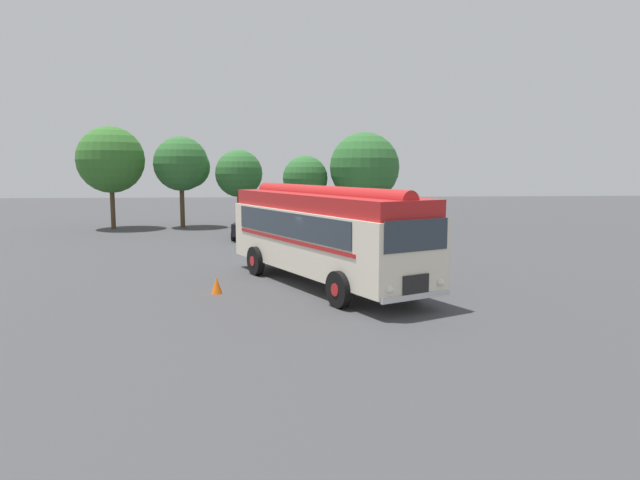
% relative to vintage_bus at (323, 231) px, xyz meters
% --- Properties ---
extents(ground_plane, '(120.00, 120.00, 0.00)m').
position_rel_vintage_bus_xyz_m(ground_plane, '(0.20, -0.07, -1.89)').
color(ground_plane, '#3D3D3F').
extents(vintage_bus, '(6.64, 10.14, 3.49)m').
position_rel_vintage_bus_xyz_m(vintage_bus, '(0.00, 0.00, 0.00)').
color(vintage_bus, silver).
rests_on(vintage_bus, ground).
extents(car_near_left, '(2.31, 4.36, 1.66)m').
position_rel_vintage_bus_xyz_m(car_near_left, '(-3.05, 13.65, -1.05)').
color(car_near_left, black).
rests_on(car_near_left, ground).
extents(car_mid_left, '(2.40, 4.40, 1.66)m').
position_rel_vintage_bus_xyz_m(car_mid_left, '(0.07, 13.85, -1.05)').
color(car_mid_left, '#144C28').
rests_on(car_mid_left, ground).
extents(car_mid_right, '(2.22, 4.33, 1.66)m').
position_rel_vintage_bus_xyz_m(car_mid_right, '(2.79, 13.54, -1.05)').
color(car_mid_right, '#B7BABF').
rests_on(car_mid_right, ground).
extents(tree_far_left, '(4.42, 4.42, 6.83)m').
position_rel_vintage_bus_xyz_m(tree_far_left, '(-12.77, 19.52, 2.72)').
color(tree_far_left, '#4C3823').
rests_on(tree_far_left, ground).
extents(tree_left_of_centre, '(3.82, 3.71, 6.22)m').
position_rel_vintage_bus_xyz_m(tree_left_of_centre, '(-7.97, 20.09, 2.39)').
color(tree_left_of_centre, '#4C3823').
rests_on(tree_left_of_centre, ground).
extents(tree_centre, '(3.23, 3.23, 5.32)m').
position_rel_vintage_bus_xyz_m(tree_centre, '(-4.12, 19.93, 1.76)').
color(tree_centre, '#4C3823').
rests_on(tree_centre, ground).
extents(tree_right_of_centre, '(3.03, 3.03, 4.90)m').
position_rel_vintage_bus_xyz_m(tree_right_of_centre, '(0.26, 18.75, 1.42)').
color(tree_right_of_centre, '#4C3823').
rests_on(tree_right_of_centre, ground).
extents(tree_far_right, '(4.66, 4.66, 6.45)m').
position_rel_vintage_bus_xyz_m(tree_far_right, '(4.33, 18.40, 2.23)').
color(tree_far_right, '#4C3823').
rests_on(tree_far_right, ground).
extents(traffic_cone, '(0.36, 0.36, 0.55)m').
position_rel_vintage_bus_xyz_m(traffic_cone, '(-3.60, -1.16, -1.62)').
color(traffic_cone, orange).
rests_on(traffic_cone, ground).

